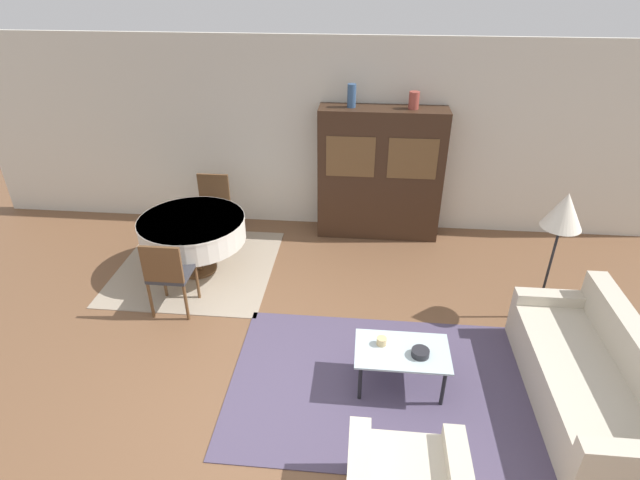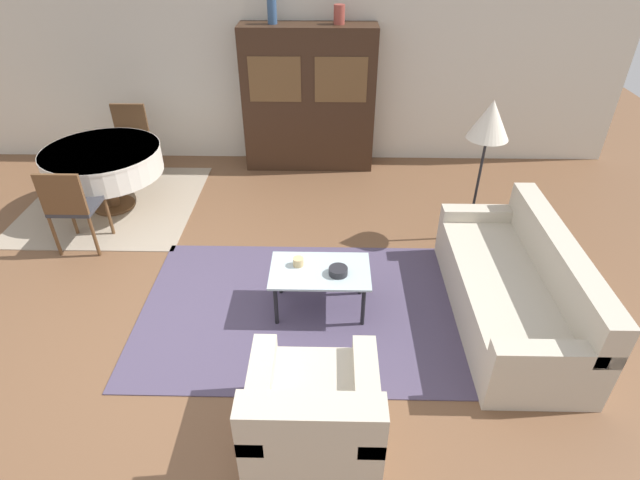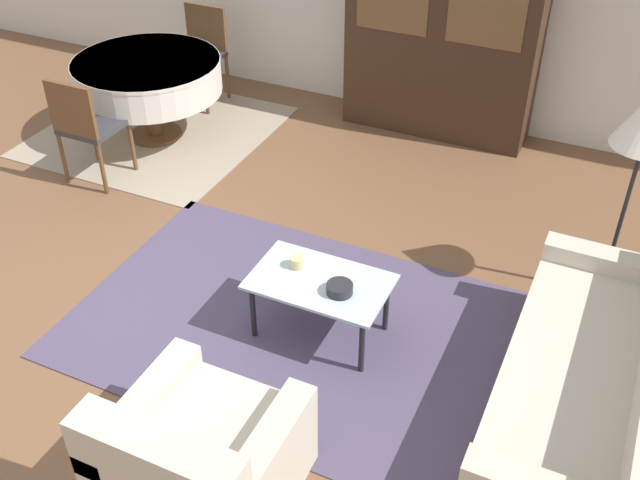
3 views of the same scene
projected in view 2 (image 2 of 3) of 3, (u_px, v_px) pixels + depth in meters
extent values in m
plane|color=brown|center=(196.00, 333.00, 4.27)|extent=(14.00, 14.00, 0.00)
cube|color=beige|center=(244.00, 60.00, 6.52)|extent=(10.00, 0.06, 2.70)
cube|color=#4C425B|center=(305.00, 309.00, 4.52)|extent=(2.96, 1.96, 0.01)
cube|color=gray|center=(114.00, 204.00, 6.10)|extent=(2.00, 2.00, 0.01)
cube|color=beige|center=(507.00, 297.00, 4.32)|extent=(0.86, 2.02, 0.45)
cube|color=beige|center=(558.00, 260.00, 4.09)|extent=(0.20, 2.02, 0.36)
cube|color=beige|center=(556.00, 354.00, 3.40)|extent=(0.86, 0.16, 0.12)
cube|color=beige|center=(486.00, 213.00, 4.93)|extent=(0.86, 0.16, 0.12)
cube|color=beige|center=(313.00, 418.00, 3.31)|extent=(0.85, 0.86, 0.44)
cube|color=beige|center=(311.00, 425.00, 2.82)|extent=(0.85, 0.20, 0.35)
cube|color=beige|center=(259.00, 390.00, 3.16)|extent=(0.16, 0.86, 0.12)
cube|color=beige|center=(367.00, 391.00, 3.15)|extent=(0.16, 0.86, 0.12)
cylinder|color=black|center=(276.00, 305.00, 4.25)|extent=(0.04, 0.04, 0.41)
cylinder|color=black|center=(363.00, 306.00, 4.24)|extent=(0.04, 0.04, 0.41)
cylinder|color=black|center=(280.00, 275.00, 4.59)|extent=(0.04, 0.04, 0.41)
cylinder|color=black|center=(361.00, 276.00, 4.58)|extent=(0.04, 0.04, 0.41)
cube|color=silver|center=(320.00, 271.00, 4.29)|extent=(0.86, 0.53, 0.02)
cube|color=#382316|center=(309.00, 100.00, 6.52)|extent=(1.70, 0.44, 1.85)
cube|color=brown|center=(275.00, 80.00, 6.16)|extent=(0.65, 0.01, 0.55)
cube|color=brown|center=(341.00, 80.00, 6.14)|extent=(0.65, 0.01, 0.55)
cylinder|color=brown|center=(115.00, 205.00, 6.03)|extent=(0.48, 0.48, 0.03)
cylinder|color=brown|center=(111.00, 190.00, 5.91)|extent=(0.14, 0.14, 0.44)
cylinder|color=silver|center=(103.00, 161.00, 5.70)|extent=(1.31, 1.31, 0.30)
cylinder|color=silver|center=(100.00, 150.00, 5.63)|extent=(1.32, 1.32, 0.03)
cylinder|color=brown|center=(72.00, 216.00, 5.42)|extent=(0.04, 0.04, 0.45)
cylinder|color=brown|center=(109.00, 216.00, 5.42)|extent=(0.04, 0.04, 0.45)
cylinder|color=brown|center=(55.00, 236.00, 5.09)|extent=(0.04, 0.04, 0.45)
cylinder|color=brown|center=(94.00, 237.00, 5.08)|extent=(0.04, 0.04, 0.45)
cube|color=#333338|center=(77.00, 206.00, 5.12)|extent=(0.44, 0.44, 0.04)
cube|color=brown|center=(61.00, 195.00, 4.82)|extent=(0.44, 0.04, 0.44)
cylinder|color=brown|center=(143.00, 168.00, 6.40)|extent=(0.04, 0.04, 0.45)
cylinder|color=brown|center=(112.00, 168.00, 6.40)|extent=(0.04, 0.04, 0.45)
cylinder|color=brown|center=(153.00, 155.00, 6.73)|extent=(0.04, 0.04, 0.45)
cylinder|color=brown|center=(123.00, 155.00, 6.74)|extent=(0.04, 0.04, 0.45)
cube|color=#333338|center=(129.00, 144.00, 6.43)|extent=(0.44, 0.44, 0.04)
cube|color=brown|center=(130.00, 120.00, 6.46)|extent=(0.44, 0.04, 0.44)
cylinder|color=black|center=(467.00, 236.00, 5.49)|extent=(0.28, 0.28, 0.02)
cylinder|color=black|center=(477.00, 189.00, 5.16)|extent=(0.03, 0.03, 1.16)
cone|color=silver|center=(490.00, 119.00, 4.74)|extent=(0.41, 0.41, 0.38)
cylinder|color=tan|center=(298.00, 262.00, 4.32)|extent=(0.09, 0.09, 0.07)
cylinder|color=#232328|center=(338.00, 271.00, 4.22)|extent=(0.16, 0.16, 0.06)
cylinder|color=#33517A|center=(272.00, 11.00, 5.92)|extent=(0.11, 0.11, 0.30)
cylinder|color=#9E4238|center=(339.00, 14.00, 5.93)|extent=(0.13, 0.13, 0.22)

